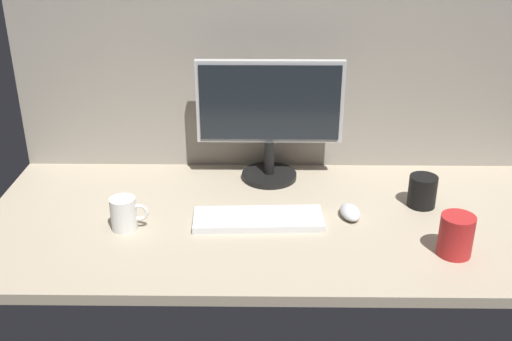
% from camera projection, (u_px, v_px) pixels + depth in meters
% --- Properties ---
extents(ground_plane, '(1.80, 0.80, 0.03)m').
position_uv_depth(ground_plane, '(293.00, 218.00, 1.80)').
color(ground_plane, tan).
extents(cubicle_wall_back, '(1.80, 0.06, 0.77)m').
position_uv_depth(cubicle_wall_back, '(291.00, 53.00, 1.97)').
color(cubicle_wall_back, gray).
rests_on(cubicle_wall_back, ground_plane).
extents(monitor, '(0.46, 0.18, 0.39)m').
position_uv_depth(monitor, '(270.00, 114.00, 1.93)').
color(monitor, black).
rests_on(monitor, ground_plane).
extents(keyboard, '(0.38, 0.15, 0.02)m').
position_uv_depth(keyboard, '(258.00, 219.00, 1.74)').
color(keyboard, silver).
rests_on(keyboard, ground_plane).
extents(mouse, '(0.07, 0.10, 0.03)m').
position_uv_depth(mouse, '(350.00, 212.00, 1.77)').
color(mouse, silver).
rests_on(mouse, ground_plane).
extents(mug_ceramic_white, '(0.11, 0.07, 0.09)m').
position_uv_depth(mug_ceramic_white, '(124.00, 214.00, 1.70)').
color(mug_ceramic_white, white).
rests_on(mug_ceramic_white, ground_plane).
extents(mug_red_plastic, '(0.09, 0.09, 0.11)m').
position_uv_depth(mug_red_plastic, '(456.00, 235.00, 1.57)').
color(mug_red_plastic, red).
rests_on(mug_red_plastic, ground_plane).
extents(mug_black_travel, '(0.08, 0.08, 0.10)m').
position_uv_depth(mug_black_travel, '(422.00, 191.00, 1.82)').
color(mug_black_travel, black).
rests_on(mug_black_travel, ground_plane).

